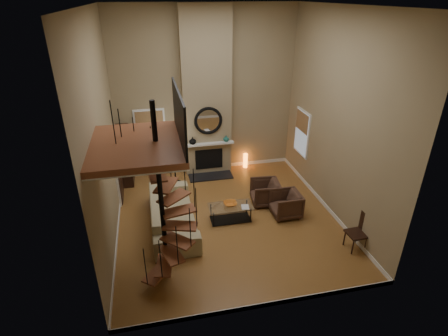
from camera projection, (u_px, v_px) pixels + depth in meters
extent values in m
cube|color=#AE7638|center=(227.00, 218.00, 10.02)|extent=(6.00, 6.50, 0.01)
cube|color=#988662|center=(206.00, 94.00, 11.63)|extent=(6.00, 0.02, 5.50)
cube|color=#988662|center=(270.00, 191.00, 5.95)|extent=(6.00, 0.02, 5.50)
cube|color=#988662|center=(102.00, 136.00, 8.22)|extent=(0.02, 6.50, 5.50)
cube|color=#988662|center=(338.00, 118.00, 9.36)|extent=(0.02, 6.50, 5.50)
cube|color=silver|center=(228.00, 5.00, 7.56)|extent=(6.00, 6.50, 0.01)
cube|color=white|center=(207.00, 167.00, 12.82)|extent=(6.00, 0.02, 0.12)
cube|color=white|center=(262.00, 305.00, 7.16)|extent=(6.00, 0.02, 0.12)
cube|color=white|center=(118.00, 230.00, 9.42)|extent=(0.02, 6.50, 0.12)
cube|color=white|center=(324.00, 204.00, 10.56)|extent=(0.02, 6.50, 0.12)
cube|color=#988562|center=(207.00, 95.00, 11.46)|extent=(1.60, 0.38, 5.50)
cube|color=black|center=(211.00, 176.00, 12.25)|extent=(1.50, 0.60, 0.04)
cube|color=black|center=(209.00, 159.00, 12.27)|extent=(0.95, 0.02, 0.72)
cube|color=white|center=(209.00, 144.00, 11.93)|extent=(1.70, 0.18, 0.06)
torus|color=black|center=(208.00, 121.00, 11.63)|extent=(0.94, 0.10, 0.94)
cylinder|color=white|center=(208.00, 121.00, 11.64)|extent=(0.80, 0.01, 0.80)
imported|color=black|center=(193.00, 141.00, 11.80)|extent=(0.24, 0.24, 0.25)
imported|color=#1B5F56|center=(226.00, 138.00, 12.02)|extent=(0.20, 0.20, 0.21)
cube|color=white|center=(150.00, 131.00, 11.76)|extent=(1.02, 0.04, 1.52)
cube|color=#8C9EB2|center=(150.00, 131.00, 11.74)|extent=(0.90, 0.01, 1.40)
cube|color=#A47949|center=(150.00, 125.00, 11.64)|extent=(0.90, 0.01, 0.98)
cube|color=white|center=(302.00, 133.00, 11.62)|extent=(0.04, 1.02, 1.52)
cube|color=#8C9EB2|center=(301.00, 133.00, 11.61)|extent=(0.01, 0.90, 1.40)
cube|color=#A47949|center=(302.00, 122.00, 11.44)|extent=(0.01, 0.90, 0.63)
cube|color=white|center=(117.00, 167.00, 10.56)|extent=(0.06, 1.05, 2.16)
cube|color=black|center=(119.00, 168.00, 10.57)|extent=(0.05, 0.90, 2.05)
cube|color=#8C9EB2|center=(118.00, 155.00, 10.39)|extent=(0.01, 0.60, 0.90)
cube|color=brown|center=(137.00, 145.00, 6.61)|extent=(1.70, 2.20, 0.12)
cube|color=white|center=(137.00, 149.00, 6.65)|extent=(1.70, 2.20, 0.03)
cube|color=black|center=(179.00, 115.00, 6.53)|extent=(0.04, 2.20, 0.94)
cylinder|color=black|center=(161.00, 197.00, 7.20)|extent=(0.10, 0.10, 4.02)
cube|color=brown|center=(158.00, 273.00, 7.69)|extent=(0.71, 0.78, 0.04)
cylinder|color=black|center=(145.00, 267.00, 7.19)|extent=(0.02, 0.02, 0.94)
cube|color=brown|center=(164.00, 265.00, 7.55)|extent=(0.46, 0.77, 0.04)
cylinder|color=black|center=(161.00, 259.00, 7.01)|extent=(0.02, 0.02, 0.94)
cube|color=brown|center=(172.00, 254.00, 7.47)|extent=(0.55, 0.79, 0.04)
cylinder|color=black|center=(177.00, 246.00, 6.99)|extent=(0.02, 0.02, 0.94)
cube|color=brown|center=(177.00, 241.00, 7.47)|extent=(0.75, 0.74, 0.04)
cylinder|color=black|center=(190.00, 228.00, 7.09)|extent=(0.02, 0.02, 0.94)
cube|color=brown|center=(180.00, 226.00, 7.50)|extent=(0.79, 0.53, 0.04)
cylinder|color=black|center=(196.00, 208.00, 7.27)|extent=(0.02, 0.02, 0.94)
cube|color=brown|center=(179.00, 211.00, 7.54)|extent=(0.77, 0.48, 0.04)
cylinder|color=black|center=(194.00, 189.00, 7.46)|extent=(0.02, 0.02, 0.94)
cube|color=brown|center=(174.00, 197.00, 7.54)|extent=(0.77, 0.72, 0.04)
cylinder|color=black|center=(184.00, 172.00, 7.59)|extent=(0.02, 0.02, 0.94)
cube|color=brown|center=(166.00, 185.00, 7.49)|extent=(0.58, 0.79, 0.04)
cylinder|color=black|center=(170.00, 158.00, 7.60)|extent=(0.02, 0.02, 0.94)
cube|color=brown|center=(157.00, 175.00, 7.36)|extent=(0.41, 0.75, 0.04)
cylinder|color=black|center=(152.00, 147.00, 7.46)|extent=(0.02, 0.02, 0.94)
cube|color=brown|center=(148.00, 165.00, 7.16)|extent=(0.68, 0.79, 0.04)
cylinder|color=black|center=(135.00, 139.00, 7.17)|extent=(0.02, 0.02, 0.94)
cube|color=brown|center=(140.00, 157.00, 6.91)|extent=(0.80, 0.64, 0.04)
cylinder|color=black|center=(121.00, 132.00, 6.79)|extent=(0.02, 0.02, 0.94)
cube|color=brown|center=(137.00, 148.00, 6.64)|extent=(0.72, 0.34, 0.04)
cylinder|color=black|center=(113.00, 126.00, 6.36)|extent=(0.02, 0.02, 0.94)
cube|color=black|center=(125.00, 156.00, 11.51)|extent=(0.41, 0.88, 1.96)
imported|color=tan|center=(172.00, 213.00, 9.56)|extent=(1.15, 2.93, 0.85)
imported|color=#482E21|center=(268.00, 192.00, 10.62)|extent=(0.90, 0.88, 0.75)
imported|color=#482E21|center=(288.00, 204.00, 10.04)|extent=(0.80, 0.78, 0.73)
cube|color=silver|center=(231.00, 207.00, 9.75)|extent=(1.22, 0.62, 0.02)
cube|color=black|center=(231.00, 219.00, 9.94)|extent=(1.12, 0.52, 0.02)
cylinder|color=black|center=(214.00, 220.00, 9.57)|extent=(0.03, 0.03, 0.45)
cylinder|color=black|center=(251.00, 215.00, 9.75)|extent=(0.03, 0.03, 0.45)
cylinder|color=black|center=(211.00, 211.00, 9.95)|extent=(0.03, 0.03, 0.45)
cylinder|color=black|center=(247.00, 207.00, 10.14)|extent=(0.03, 0.03, 0.45)
imported|color=orange|center=(230.00, 204.00, 9.77)|extent=(0.37, 0.37, 0.09)
imported|color=gray|center=(244.00, 207.00, 9.68)|extent=(0.24, 0.30, 0.03)
cylinder|color=black|center=(176.00, 183.00, 11.85)|extent=(0.39, 0.39, 0.03)
cylinder|color=black|center=(174.00, 162.00, 11.50)|extent=(0.04, 0.04, 1.66)
cylinder|color=#F2E5C6|center=(173.00, 140.00, 11.17)|extent=(0.43, 0.43, 0.34)
cylinder|color=orange|center=(245.00, 161.00, 12.85)|extent=(0.15, 0.15, 0.55)
cube|color=black|center=(356.00, 234.00, 8.65)|extent=(0.47, 0.47, 0.05)
cube|color=black|center=(366.00, 224.00, 8.59)|extent=(0.06, 0.43, 0.53)
cylinder|color=black|center=(353.00, 247.00, 8.56)|extent=(0.04, 0.04, 0.43)
cylinder|color=black|center=(366.00, 245.00, 8.64)|extent=(0.04, 0.04, 0.43)
cylinder|color=black|center=(344.00, 238.00, 8.87)|extent=(0.04, 0.04, 0.43)
cylinder|color=black|center=(357.00, 236.00, 8.95)|extent=(0.04, 0.04, 0.43)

